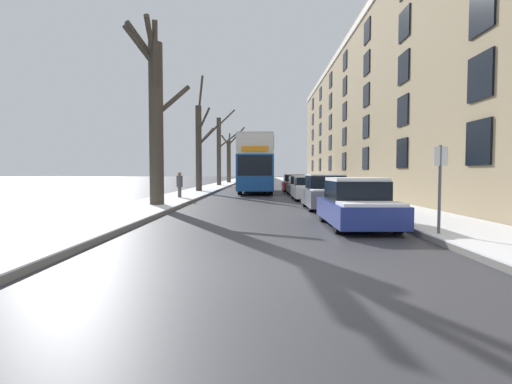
# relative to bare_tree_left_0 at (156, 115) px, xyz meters

# --- Properties ---
(ground_plane) EXTENTS (320.00, 320.00, 0.00)m
(ground_plane) POSITION_rel_bare_tree_left_0_xyz_m (4.80, -11.28, -4.13)
(ground_plane) COLOR #38383D
(sidewalk_left) EXTENTS (2.86, 130.00, 0.16)m
(sidewalk_left) POSITION_rel_bare_tree_left_0_xyz_m (-0.38, 41.72, -4.05)
(sidewalk_left) COLOR slate
(sidewalk_left) RESTS_ON ground
(sidewalk_right) EXTENTS (2.86, 130.00, 0.16)m
(sidewalk_right) POSITION_rel_bare_tree_left_0_xyz_m (9.98, 41.72, -4.05)
(sidewalk_right) COLOR slate
(sidewalk_right) RESTS_ON ground
(terrace_facade_right) EXTENTS (9.10, 53.12, 12.52)m
(terrace_facade_right) POSITION_rel_bare_tree_left_0_xyz_m (15.90, 14.72, 2.13)
(terrace_facade_right) COLOR tan
(terrace_facade_right) RESTS_ON ground
(bare_tree_left_0) EXTENTS (2.78, 3.35, 8.07)m
(bare_tree_left_0) POSITION_rel_bare_tree_left_0_xyz_m (0.00, 0.00, 0.00)
(bare_tree_left_0) COLOR #423A30
(bare_tree_left_0) RESTS_ON ground
(bare_tree_left_1) EXTENTS (1.95, 3.56, 8.83)m
(bare_tree_left_1) POSITION_rel_bare_tree_left_0_xyz_m (-0.14, 13.47, -0.38)
(bare_tree_left_1) COLOR #423A30
(bare_tree_left_1) RESTS_ON ground
(bare_tree_left_2) EXTENTS (2.71, 2.40, 8.79)m
(bare_tree_left_2) POSITION_rel_bare_tree_left_0_xyz_m (-0.11, 28.05, 0.08)
(bare_tree_left_2) COLOR #423A30
(bare_tree_left_2) RESTS_ON ground
(bare_tree_left_3) EXTENTS (3.45, 2.60, 8.25)m
(bare_tree_left_3) POSITION_rel_bare_tree_left_0_xyz_m (-0.07, 40.94, -0.54)
(bare_tree_left_3) COLOR #423A30
(bare_tree_left_3) RESTS_ON ground
(double_decker_bus) EXTENTS (2.56, 10.44, 4.29)m
(double_decker_bus) POSITION_rel_bare_tree_left_0_xyz_m (4.25, 13.77, -1.70)
(double_decker_bus) COLOR #194C99
(double_decker_bus) RESTS_ON ground
(parked_car_0) EXTENTS (1.76, 4.12, 1.44)m
(parked_car_0) POSITION_rel_bare_tree_left_0_xyz_m (7.46, -6.14, -3.48)
(parked_car_0) COLOR navy
(parked_car_0) RESTS_ON ground
(parked_car_1) EXTENTS (1.72, 3.93, 1.51)m
(parked_car_1) POSITION_rel_bare_tree_left_0_xyz_m (7.46, -0.43, -3.44)
(parked_car_1) COLOR slate
(parked_car_1) RESTS_ON ground
(parked_car_2) EXTENTS (1.85, 4.11, 1.39)m
(parked_car_2) POSITION_rel_bare_tree_left_0_xyz_m (7.46, 5.53, -3.49)
(parked_car_2) COLOR silver
(parked_car_2) RESTS_ON ground
(parked_car_3) EXTENTS (1.70, 4.15, 1.40)m
(parked_car_3) POSITION_rel_bare_tree_left_0_xyz_m (7.46, 10.84, -3.49)
(parked_car_3) COLOR slate
(parked_car_3) RESTS_ON ground
(parked_car_4) EXTENTS (1.89, 4.37, 1.46)m
(parked_car_4) POSITION_rel_bare_tree_left_0_xyz_m (7.46, 16.45, -3.46)
(parked_car_4) COLOR maroon
(parked_car_4) RESTS_ON ground
(oncoming_van) EXTENTS (1.94, 5.44, 2.25)m
(oncoming_van) POSITION_rel_bare_tree_left_0_xyz_m (3.03, 27.84, -2.91)
(oncoming_van) COLOR #9EA3AD
(oncoming_van) RESTS_ON ground
(pedestrian_left_sidewalk) EXTENTS (0.35, 0.35, 1.62)m
(pedestrian_left_sidewalk) POSITION_rel_bare_tree_left_0_xyz_m (-0.04, 5.21, -3.24)
(pedestrian_left_sidewalk) COLOR #4C4742
(pedestrian_left_sidewalk) RESTS_ON ground
(street_sign_post) EXTENTS (0.32, 0.07, 2.22)m
(street_sign_post) POSITION_rel_bare_tree_left_0_xyz_m (8.85, -8.38, -2.85)
(street_sign_post) COLOR #4C4F54
(street_sign_post) RESTS_ON ground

